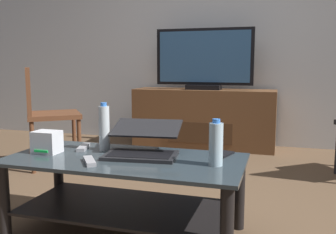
{
  "coord_description": "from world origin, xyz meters",
  "views": [
    {
      "loc": [
        0.63,
        -1.98,
        0.9
      ],
      "look_at": [
        -0.05,
        0.25,
        0.57
      ],
      "focal_mm": 39.63,
      "sensor_mm": 36.0,
      "label": 1
    }
  ],
  "objects_px": {
    "television": "(204,60)",
    "tv_remote": "(89,161)",
    "water_bottle_near": "(104,128)",
    "cell_phone": "(223,154)",
    "coffee_table": "(125,182)",
    "soundbar_remote": "(83,147)",
    "side_chair": "(44,110)",
    "media_cabinet": "(204,118)",
    "router_box": "(47,142)",
    "water_bottle_far": "(216,144)",
    "laptop": "(143,144)"
  },
  "relations": [
    {
      "from": "side_chair",
      "to": "laptop",
      "type": "height_order",
      "value": "side_chair"
    },
    {
      "from": "coffee_table",
      "to": "side_chair",
      "type": "relative_size",
      "value": 1.41
    },
    {
      "from": "coffee_table",
      "to": "television",
      "type": "height_order",
      "value": "television"
    },
    {
      "from": "laptop",
      "to": "router_box",
      "type": "height_order",
      "value": "laptop"
    },
    {
      "from": "coffee_table",
      "to": "router_box",
      "type": "distance_m",
      "value": 0.49
    },
    {
      "from": "coffee_table",
      "to": "cell_phone",
      "type": "xyz_separation_m",
      "value": [
        0.48,
        0.21,
        0.14
      ]
    },
    {
      "from": "water_bottle_near",
      "to": "soundbar_remote",
      "type": "distance_m",
      "value": 0.17
    },
    {
      "from": "water_bottle_far",
      "to": "cell_phone",
      "type": "bearing_deg",
      "value": 88.74
    },
    {
      "from": "coffee_table",
      "to": "router_box",
      "type": "xyz_separation_m",
      "value": [
        -0.45,
        -0.02,
        0.19
      ]
    },
    {
      "from": "television",
      "to": "water_bottle_near",
      "type": "xyz_separation_m",
      "value": [
        -0.15,
        -2.07,
        -0.4
      ]
    },
    {
      "from": "water_bottle_far",
      "to": "soundbar_remote",
      "type": "distance_m",
      "value": 0.8
    },
    {
      "from": "laptop",
      "to": "water_bottle_far",
      "type": "relative_size",
      "value": 1.86
    },
    {
      "from": "coffee_table",
      "to": "tv_remote",
      "type": "relative_size",
      "value": 7.71
    },
    {
      "from": "coffee_table",
      "to": "television",
      "type": "bearing_deg",
      "value": 90.89
    },
    {
      "from": "cell_phone",
      "to": "soundbar_remote",
      "type": "bearing_deg",
      "value": -156.21
    },
    {
      "from": "coffee_table",
      "to": "television",
      "type": "relative_size",
      "value": 1.18
    },
    {
      "from": "water_bottle_near",
      "to": "coffee_table",
      "type": "bearing_deg",
      "value": -35.68
    },
    {
      "from": "laptop",
      "to": "media_cabinet",
      "type": "bearing_deg",
      "value": 92.71
    },
    {
      "from": "laptop",
      "to": "water_bottle_far",
      "type": "bearing_deg",
      "value": -14.0
    },
    {
      "from": "router_box",
      "to": "soundbar_remote",
      "type": "height_order",
      "value": "router_box"
    },
    {
      "from": "coffee_table",
      "to": "cell_phone",
      "type": "height_order",
      "value": "cell_phone"
    },
    {
      "from": "television",
      "to": "water_bottle_far",
      "type": "relative_size",
      "value": 4.63
    },
    {
      "from": "media_cabinet",
      "to": "soundbar_remote",
      "type": "bearing_deg",
      "value": -97.42
    },
    {
      "from": "coffee_table",
      "to": "television",
      "type": "distance_m",
      "value": 2.3
    },
    {
      "from": "router_box",
      "to": "soundbar_remote",
      "type": "bearing_deg",
      "value": 44.09
    },
    {
      "from": "media_cabinet",
      "to": "router_box",
      "type": "height_order",
      "value": "media_cabinet"
    },
    {
      "from": "tv_remote",
      "to": "water_bottle_near",
      "type": "bearing_deg",
      "value": 65.46
    },
    {
      "from": "media_cabinet",
      "to": "television",
      "type": "xyz_separation_m",
      "value": [
        -0.0,
        -0.02,
        0.63
      ]
    },
    {
      "from": "coffee_table",
      "to": "side_chair",
      "type": "height_order",
      "value": "side_chair"
    },
    {
      "from": "router_box",
      "to": "water_bottle_far",
      "type": "distance_m",
      "value": 0.93
    },
    {
      "from": "media_cabinet",
      "to": "television",
      "type": "bearing_deg",
      "value": -90.0
    },
    {
      "from": "side_chair",
      "to": "laptop",
      "type": "xyz_separation_m",
      "value": [
        1.28,
        -0.93,
        -0.03
      ]
    },
    {
      "from": "water_bottle_near",
      "to": "water_bottle_far",
      "type": "xyz_separation_m",
      "value": [
        0.66,
        -0.14,
        -0.02
      ]
    },
    {
      "from": "coffee_table",
      "to": "soundbar_remote",
      "type": "distance_m",
      "value": 0.36
    },
    {
      "from": "media_cabinet",
      "to": "water_bottle_near",
      "type": "distance_m",
      "value": 2.11
    },
    {
      "from": "side_chair",
      "to": "cell_phone",
      "type": "xyz_separation_m",
      "value": [
        1.69,
        -0.82,
        -0.08
      ]
    },
    {
      "from": "coffee_table",
      "to": "router_box",
      "type": "height_order",
      "value": "router_box"
    },
    {
      "from": "router_box",
      "to": "water_bottle_far",
      "type": "bearing_deg",
      "value": 0.97
    },
    {
      "from": "side_chair",
      "to": "water_bottle_near",
      "type": "height_order",
      "value": "side_chair"
    },
    {
      "from": "water_bottle_far",
      "to": "coffee_table",
      "type": "bearing_deg",
      "value": 178.96
    },
    {
      "from": "coffee_table",
      "to": "soundbar_remote",
      "type": "relative_size",
      "value": 7.71
    },
    {
      "from": "coffee_table",
      "to": "television",
      "type": "xyz_separation_m",
      "value": [
        -0.03,
        2.2,
        0.66
      ]
    },
    {
      "from": "water_bottle_near",
      "to": "soundbar_remote",
      "type": "bearing_deg",
      "value": -172.8
    },
    {
      "from": "television",
      "to": "tv_remote",
      "type": "height_order",
      "value": "television"
    },
    {
      "from": "laptop",
      "to": "soundbar_remote",
      "type": "relative_size",
      "value": 2.62
    },
    {
      "from": "cell_phone",
      "to": "tv_remote",
      "type": "height_order",
      "value": "tv_remote"
    },
    {
      "from": "cell_phone",
      "to": "media_cabinet",
      "type": "bearing_deg",
      "value": 121.42
    },
    {
      "from": "soundbar_remote",
      "to": "television",
      "type": "bearing_deg",
      "value": 65.53
    },
    {
      "from": "side_chair",
      "to": "router_box",
      "type": "height_order",
      "value": "side_chair"
    },
    {
      "from": "media_cabinet",
      "to": "laptop",
      "type": "relative_size",
      "value": 3.64
    }
  ]
}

